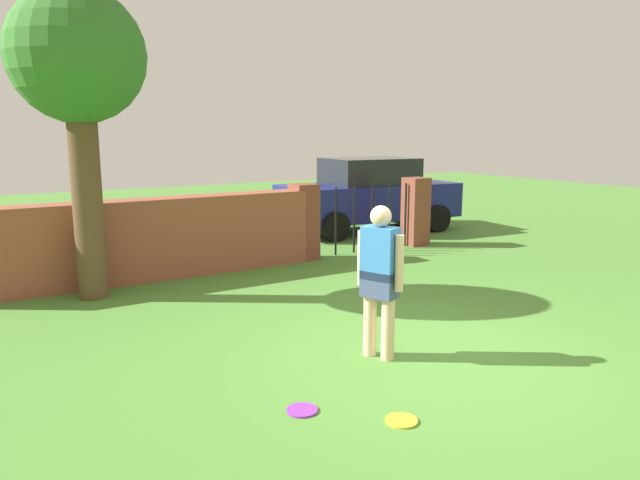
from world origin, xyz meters
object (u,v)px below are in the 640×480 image
Objects in this scene: frisbee_purple at (302,410)px; frisbee_yellow at (401,420)px; person at (380,275)px; tree at (78,66)px; car at (369,195)px.

frisbee_purple is 0.85m from frisbee_yellow.
person is 1.71m from frisbee_purple.
tree is at bearing 99.66° from frisbee_purple.
person is at bearing 60.51° from frisbee_yellow.
person is 8.00m from car.
tree is 5.06m from person.
person is 6.00× the size of frisbee_yellow.
car is at bearing 20.58° from tree.
frisbee_yellow is (1.39, -5.21, -3.21)m from tree.
frisbee_purple is 1.00× the size of frisbee_yellow.
person is (2.09, -3.98, -2.32)m from tree.
car reaches higher than frisbee_yellow.
car is at bearing 122.94° from person.
person reaches higher than frisbee_purple.
car is (6.74, 2.53, -2.35)m from tree.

